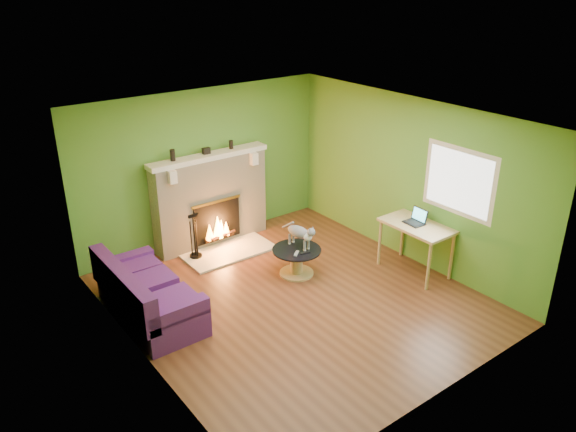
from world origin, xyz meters
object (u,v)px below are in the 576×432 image
Objects in this scene: sofa at (146,296)px; desk at (417,230)px; coffee_table at (297,260)px; cat at (299,235)px.

sofa reaches higher than desk.
coffee_table is 1.87m from desk.
coffee_table is 0.69× the size of desk.
cat is at bearing 142.61° from desk.
sofa is 2.43× the size of coffee_table.
sofa is 1.68× the size of desk.
sofa is 2.34m from coffee_table.
coffee_table is at bearing -7.37° from sofa.
sofa is 2.43m from cat.
sofa reaches higher than coffee_table.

